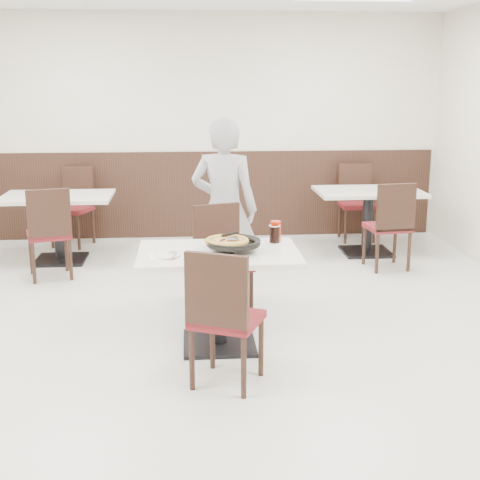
{
  "coord_description": "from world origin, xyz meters",
  "views": [
    {
      "loc": [
        -0.2,
        -4.99,
        2.01
      ],
      "look_at": [
        0.16,
        -0.3,
        0.87
      ],
      "focal_mm": 50.0,
      "sensor_mm": 36.0,
      "label": 1
    }
  ],
  "objects": [
    {
      "name": "bg_chair_left_far",
      "position": [
        -1.62,
        3.12,
        0.47
      ],
      "size": [
        0.54,
        0.54,
        0.95
      ],
      "primitive_type": null,
      "rotation": [
        0.0,
        0.0,
        2.78
      ],
      "color": "black",
      "rests_on": "floor"
    },
    {
      "name": "pizza",
      "position": [
        0.08,
        -0.17,
        0.81
      ],
      "size": [
        0.31,
        0.31,
        0.02
      ],
      "primitive_type": "cylinder",
      "rotation": [
        0.0,
        0.0,
        -0.04
      ],
      "color": "#AF8230",
      "rests_on": "pizza_pan"
    },
    {
      "name": "fork",
      "position": [
        -0.31,
        -0.33,
        0.77
      ],
      "size": [
        0.05,
        0.15,
        0.0
      ],
      "primitive_type": "cube",
      "rotation": [
        0.0,
        0.0,
        -0.25
      ],
      "color": "silver",
      "rests_on": "side_plate"
    },
    {
      "name": "bg_table_right",
      "position": [
        1.87,
        2.48,
        0.38
      ],
      "size": [
        1.24,
        0.86,
        0.75
      ],
      "primitive_type": null,
      "rotation": [
        0.0,
        0.0,
        -0.05
      ],
      "color": "silver",
      "rests_on": "floor"
    },
    {
      "name": "bg_chair_right_near",
      "position": [
        1.92,
        1.85,
        0.47
      ],
      "size": [
        0.47,
        0.47,
        0.95
      ],
      "primitive_type": null,
      "rotation": [
        0.0,
        0.0,
        0.12
      ],
      "color": "black",
      "rests_on": "floor"
    },
    {
      "name": "bg_chair_right_far",
      "position": [
        1.91,
        3.13,
        0.47
      ],
      "size": [
        0.42,
        0.42,
        0.95
      ],
      "primitive_type": null,
      "rotation": [
        0.0,
        0.0,
        3.13
      ],
      "color": "black",
      "rests_on": "floor"
    },
    {
      "name": "trivet",
      "position": [
        0.08,
        -0.2,
        0.77
      ],
      "size": [
        0.13,
        0.13,
        0.04
      ],
      "primitive_type": "cylinder",
      "rotation": [
        0.0,
        0.0,
        -0.04
      ],
      "color": "black",
      "rests_on": "main_table"
    },
    {
      "name": "wainscot_back",
      "position": [
        0.0,
        3.48,
        0.55
      ],
      "size": [
        5.9,
        0.03,
        1.1
      ],
      "primitive_type": "cube",
      "color": "black",
      "rests_on": "floor"
    },
    {
      "name": "diner_person",
      "position": [
        0.12,
        1.0,
        0.84
      ],
      "size": [
        0.7,
        0.56,
        1.68
      ],
      "primitive_type": "imported",
      "rotation": [
        0.0,
        0.0,
        2.86
      ],
      "color": "#AAABAF",
      "rests_on": "floor"
    },
    {
      "name": "napkin",
      "position": [
        -0.4,
        -0.29,
        0.75
      ],
      "size": [
        0.19,
        0.19,
        0.0
      ],
      "primitive_type": "cube",
      "rotation": [
        0.0,
        0.0,
        0.1
      ],
      "color": "white",
      "rests_on": "main_table"
    },
    {
      "name": "wall_front",
      "position": [
        0.0,
        -3.5,
        1.4
      ],
      "size": [
        6.0,
        0.04,
        2.8
      ],
      "primitive_type": "cube",
      "color": "beige",
      "rests_on": "floor"
    },
    {
      "name": "chair_far",
      "position": [
        0.09,
        0.5,
        0.47
      ],
      "size": [
        0.52,
        0.52,
        0.95
      ],
      "primitive_type": null,
      "rotation": [
        0.0,
        0.0,
        3.43
      ],
      "color": "black",
      "rests_on": "floor"
    },
    {
      "name": "chair_near",
      "position": [
        0.04,
        -0.82,
        0.47
      ],
      "size": [
        0.55,
        0.55,
        0.95
      ],
      "primitive_type": null,
      "rotation": [
        0.0,
        0.0,
        -0.42
      ],
      "color": "black",
      "rests_on": "floor"
    },
    {
      "name": "bg_table_left",
      "position": [
        -1.65,
        2.41,
        0.38
      ],
      "size": [
        1.28,
        0.93,
        0.75
      ],
      "primitive_type": null,
      "rotation": [
        0.0,
        0.0,
        -0.11
      ],
      "color": "silver",
      "rests_on": "floor"
    },
    {
      "name": "main_table",
      "position": [
        0.01,
        -0.17,
        0.38
      ],
      "size": [
        1.23,
        0.85,
        0.75
      ],
      "primitive_type": null,
      "rotation": [
        0.0,
        0.0,
        -0.04
      ],
      "color": "silver",
      "rests_on": "floor"
    },
    {
      "name": "wall_back",
      "position": [
        0.0,
        3.5,
        1.4
      ],
      "size": [
        6.0,
        0.04,
        2.8
      ],
      "primitive_type": "cube",
      "color": "beige",
      "rests_on": "floor"
    },
    {
      "name": "red_cup",
      "position": [
        0.48,
        0.12,
        0.83
      ],
      "size": [
        0.09,
        0.09,
        0.16
      ],
      "primitive_type": "cylinder",
      "rotation": [
        0.0,
        0.0,
        -0.04
      ],
      "color": "#A91B00",
      "rests_on": "main_table"
    },
    {
      "name": "pizza_server",
      "position": [
        0.12,
        -0.15,
        0.84
      ],
      "size": [
        0.1,
        0.11,
        0.0
      ],
      "primitive_type": "cube",
      "rotation": [
        0.0,
        0.0,
        0.14
      ],
      "color": "silver",
      "rests_on": "pizza"
    },
    {
      "name": "cola_glass",
      "position": [
        0.47,
        0.07,
        0.81
      ],
      "size": [
        0.08,
        0.08,
        0.13
      ],
      "primitive_type": "cylinder",
      "rotation": [
        0.0,
        0.0,
        -0.04
      ],
      "color": "black",
      "rests_on": "main_table"
    },
    {
      "name": "side_plate",
      "position": [
        -0.36,
        -0.29,
        0.76
      ],
      "size": [
        0.19,
        0.19,
        0.01
      ],
      "primitive_type": "cylinder",
      "rotation": [
        0.0,
        0.0,
        -0.04
      ],
      "color": "silver",
      "rests_on": "napkin"
    },
    {
      "name": "floor",
      "position": [
        0.0,
        0.0,
        0.0
      ],
      "size": [
        7.0,
        7.0,
        0.0
      ],
      "primitive_type": "plane",
      "color": "#B6B7B1",
      "rests_on": "ground"
    },
    {
      "name": "bg_chair_left_near",
      "position": [
        -1.63,
        1.77,
        0.47
      ],
      "size": [
        0.52,
        0.52,
        0.95
      ],
      "primitive_type": null,
      "rotation": [
        0.0,
        0.0,
        0.28
      ],
      "color": "black",
      "rests_on": "floor"
    },
    {
      "name": "pizza_pan",
      "position": [
        0.12,
        -0.18,
        0.79
      ],
      "size": [
        0.34,
        0.34,
        0.01
      ],
      "primitive_type": "cylinder",
      "rotation": [
        0.0,
        0.0,
        -0.04
      ],
      "color": "black",
      "rests_on": "trivet"
    }
  ]
}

